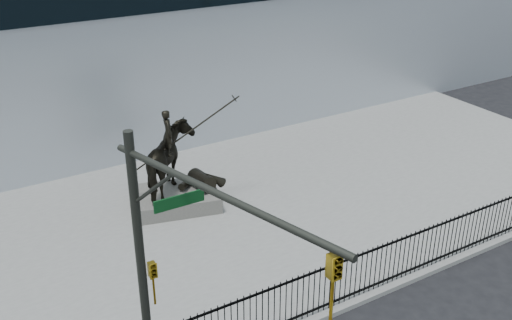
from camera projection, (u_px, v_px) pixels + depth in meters
ground at (399, 320)px, 16.31m from camera, size 120.00×120.00×0.00m
plaza at (264, 208)px, 21.70m from camera, size 30.00×12.00×0.15m
building at (128, 20)px, 29.88m from camera, size 44.00×14.00×9.00m
picket_fence at (371, 269)px, 16.89m from camera, size 22.10×0.10×1.50m
statue_plinth at (175, 199)px, 21.56m from camera, size 3.46×2.77×0.57m
equestrian_statue at (174, 162)px, 20.95m from camera, size 3.78×2.83×3.29m
traffic_signal_left at (171, 293)px, 10.96m from camera, size 1.52×4.84×7.00m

